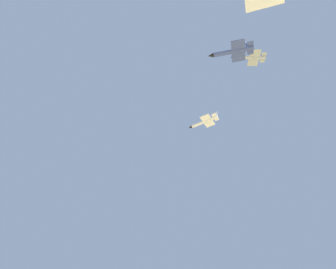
{
  "coord_description": "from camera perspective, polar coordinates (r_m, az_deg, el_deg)",
  "views": [
    {
      "loc": [
        28.98,
        67.35,
        2.76
      ],
      "look_at": [
        -0.42,
        28.47,
        48.27
      ],
      "focal_mm": 31.51,
      "sensor_mm": 36.0,
      "label": 1
    }
  ],
  "objects": [
    {
      "name": "chase_jet_left_wing",
      "position": [
        133.33,
        15.62,
        14.15
      ],
      "size": [
        13.99,
        11.37,
        4.0
      ],
      "rotation": [
        0.0,
        0.0,
        -0.63
      ],
      "color": "#999EA3"
    },
    {
      "name": "chase_jet_right_wing",
      "position": [
        139.85,
        7.06,
        2.49
      ],
      "size": [
        9.07,
        15.07,
        4.0
      ],
      "rotation": [
        0.0,
        0.0,
        -1.18
      ],
      "color": "silver"
    },
    {
      "name": "chase_jet_trailing",
      "position": [
        102.83,
        12.5,
        15.42
      ],
      "size": [
        12.19,
        13.41,
        4.0
      ],
      "rotation": [
        0.0,
        0.0,
        -0.86
      ],
      "color": "#38478C"
    }
  ]
}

